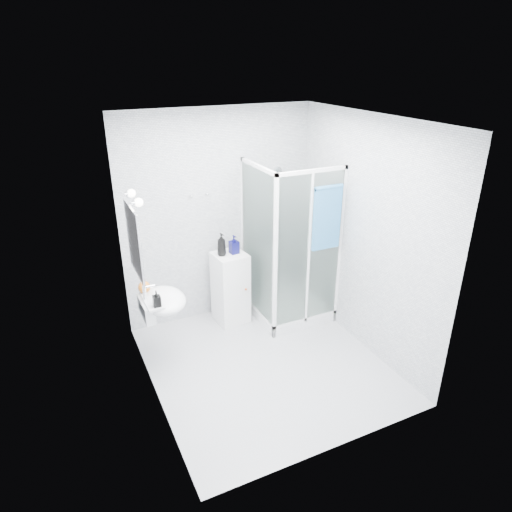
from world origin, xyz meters
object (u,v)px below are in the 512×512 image
wall_basin (161,301)px  soap_dispenser_orange (144,285)px  shampoo_bottle_a (222,245)px  shampoo_bottle_b (234,244)px  shower_enclosure (286,286)px  hand_towel (327,216)px  soap_dispenser_black (157,299)px  storage_cabinet (231,288)px

wall_basin → soap_dispenser_orange: bearing=128.5°
shampoo_bottle_a → shampoo_bottle_b: size_ratio=1.22×
shower_enclosure → wall_basin: shower_enclosure is taller
hand_towel → soap_dispenser_orange: size_ratio=4.61×
soap_dispenser_orange → soap_dispenser_black: soap_dispenser_black is taller
wall_basin → shampoo_bottle_a: 1.10m
hand_towel → soap_dispenser_orange: bearing=173.3°
shampoo_bottle_a → soap_dispenser_black: bearing=-142.2°
hand_towel → soap_dispenser_orange: hand_towel is taller
soap_dispenser_orange → shower_enclosure: bearing=5.1°
storage_cabinet → shampoo_bottle_b: bearing=0.7°
soap_dispenser_orange → soap_dispenser_black: bearing=-82.6°
storage_cabinet → shampoo_bottle_a: bearing=169.7°
shower_enclosure → soap_dispenser_black: 1.87m
storage_cabinet → soap_dispenser_black: soap_dispenser_black is taller
shower_enclosure → wall_basin: (-1.66, -0.32, 0.35)m
soap_dispenser_orange → soap_dispenser_black: size_ratio=0.98×
hand_towel → soap_dispenser_black: bearing=-177.0°
wall_basin → shampoo_bottle_a: (0.90, 0.57, 0.26)m
shampoo_bottle_b → soap_dispenser_orange: shampoo_bottle_b is taller
shower_enclosure → wall_basin: 1.72m
soap_dispenser_black → wall_basin: bearing=67.4°
soap_dispenser_orange → shampoo_bottle_a: bearing=22.0°
shower_enclosure → hand_towel: size_ratio=2.68×
wall_basin → hand_towel: 2.04m
shampoo_bottle_b → soap_dispenser_black: (-1.14, -0.76, -0.08)m
wall_basin → storage_cabinet: (1.00, 0.56, -0.34)m
soap_dispenser_orange → storage_cabinet: bearing=19.8°
shower_enclosure → soap_dispenser_black: shower_enclosure is taller
shampoo_bottle_a → soap_dispenser_orange: 1.11m
storage_cabinet → wall_basin: bearing=-155.7°
wall_basin → shampoo_bottle_b: size_ratio=2.47×
storage_cabinet → hand_towel: (0.92, -0.65, 1.00)m
shampoo_bottle_a → storage_cabinet: bearing=-5.3°
storage_cabinet → soap_dispenser_black: size_ratio=5.56×
shampoo_bottle_a → soap_dispenser_black: size_ratio=1.68×
shampoo_bottle_b → soap_dispenser_black: size_ratio=1.38×
soap_dispenser_black → hand_towel: bearing=3.0°
shower_enclosure → shampoo_bottle_b: (-0.59, 0.25, 0.58)m
soap_dispenser_orange → soap_dispenser_black: 0.35m
shampoo_bottle_b → shower_enclosure: bearing=-22.8°
wall_basin → shampoo_bottle_a: bearing=32.3°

